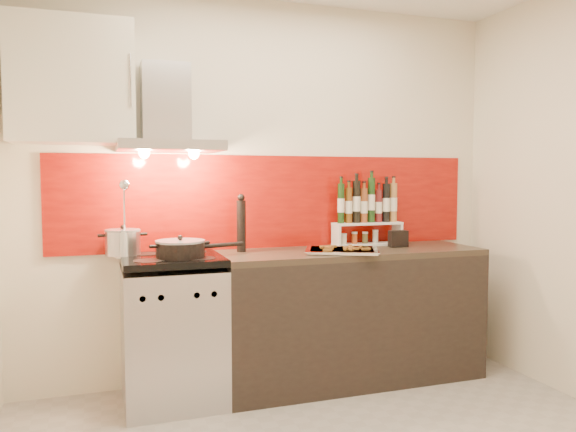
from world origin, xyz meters
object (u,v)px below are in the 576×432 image
object	(u,v)px
counter	(350,315)
pepper_mill	(241,224)
range_stove	(173,332)
saute_pan	(181,249)
baking_tray	(342,250)
stock_pot	(123,242)

from	to	relation	value
counter	pepper_mill	world-z (taller)	pepper_mill
range_stove	saute_pan	bearing A→B (deg)	-54.56
baking_tray	counter	bearing A→B (deg)	45.51
saute_pan	pepper_mill	size ratio (longest dim) A/B	1.47
counter	stock_pot	size ratio (longest dim) A/B	8.34
range_stove	stock_pot	size ratio (longest dim) A/B	4.21
stock_pot	counter	bearing A→B (deg)	-5.88
counter	stock_pot	world-z (taller)	stock_pot
pepper_mill	counter	bearing A→B (deg)	-9.76
pepper_mill	saute_pan	bearing A→B (deg)	-154.77
baking_tray	saute_pan	bearing A→B (deg)	177.42
stock_pot	baking_tray	bearing A→B (deg)	-11.25
stock_pot	baking_tray	distance (m)	1.39
range_stove	pepper_mill	world-z (taller)	pepper_mill
saute_pan	range_stove	bearing A→B (deg)	125.44
stock_pot	baking_tray	size ratio (longest dim) A/B	0.38
range_stove	pepper_mill	bearing A→B (deg)	15.59
counter	baking_tray	world-z (taller)	baking_tray
saute_pan	pepper_mill	distance (m)	0.48
range_stove	pepper_mill	distance (m)	0.81
pepper_mill	baking_tray	size ratio (longest dim) A/B	0.67
counter	pepper_mill	size ratio (longest dim) A/B	4.70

